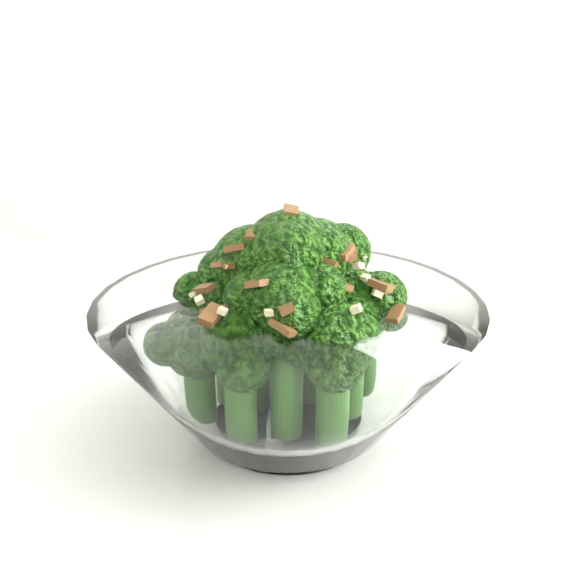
{
  "coord_description": "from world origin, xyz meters",
  "views": [
    {
      "loc": [
        0.04,
        -0.44,
        1.03
      ],
      "look_at": [
        0.02,
        0.03,
        0.85
      ],
      "focal_mm": 50.0,
      "sensor_mm": 36.0,
      "label": 1
    }
  ],
  "objects": [
    {
      "name": "broccoli_dish",
      "position": [
        0.02,
        0.03,
        0.81
      ],
      "size": [
        0.25,
        0.25,
        0.16
      ],
      "color": "white",
      "rests_on": "table"
    }
  ]
}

